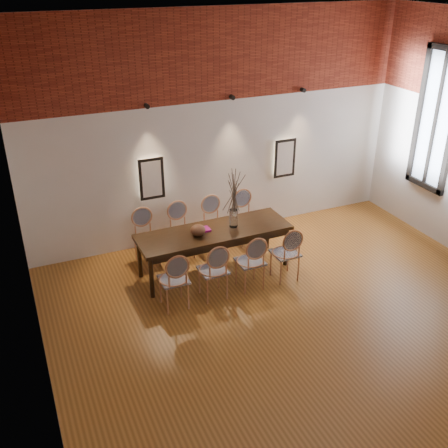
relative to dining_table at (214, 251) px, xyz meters
name	(u,v)px	position (x,y,z in m)	size (l,w,h in m)	color
floor	(320,339)	(0.66, -2.21, -0.39)	(7.00, 7.00, 0.02)	#9C6227
ceiling	(353,28)	(0.66, -2.21, 3.63)	(7.00, 7.00, 0.02)	silver
wall_back	(218,128)	(0.66, 1.34, 1.62)	(7.00, 0.10, 4.00)	silver
wall_left	(23,268)	(-2.89, -2.21, 1.62)	(0.10, 7.00, 4.00)	silver
brick_band_back	(220,55)	(0.66, 1.27, 2.88)	(7.00, 0.02, 1.50)	maroon
brick_band_left	(6,141)	(-2.82, -2.21, 2.88)	(0.02, 7.00, 1.50)	maroon
niche_left	(151,178)	(-0.64, 1.24, 0.93)	(0.36, 0.06, 0.66)	#FFEAC6
niche_right	(284,158)	(1.96, 1.24, 0.93)	(0.36, 0.06, 0.66)	#FFEAC6
spot_fixture_left	(147,106)	(-0.64, 1.21, 2.17)	(0.08, 0.08, 0.10)	black
spot_fixture_mid	(232,97)	(0.86, 1.21, 2.17)	(0.08, 0.08, 0.10)	black
spot_fixture_right	(303,90)	(2.26, 1.21, 2.17)	(0.08, 0.08, 0.10)	black
window_glass	(437,120)	(4.12, -0.21, 1.77)	(0.02, 0.78, 2.38)	silver
window_frame	(436,120)	(4.10, -0.21, 1.77)	(0.08, 0.90, 2.50)	black
window_mullion	(436,120)	(4.10, -0.21, 1.77)	(0.06, 0.06, 2.40)	black
dining_table	(214,251)	(0.00, 0.00, 0.00)	(2.50, 0.81, 0.75)	black
chair_near_a	(174,279)	(-0.93, -0.69, 0.09)	(0.44, 0.44, 0.94)	tan
chair_near_b	(213,270)	(-0.31, -0.69, 0.09)	(0.44, 0.44, 0.94)	tan
chair_near_c	(250,261)	(0.32, -0.68, 0.09)	(0.44, 0.44, 0.94)	tan
chair_near_d	(285,253)	(0.95, -0.67, 0.09)	(0.44, 0.44, 0.94)	tan
chair_far_a	(147,239)	(-0.95, 0.67, 0.09)	(0.44, 0.44, 0.94)	tan
chair_far_b	(182,232)	(-0.32, 0.68, 0.09)	(0.44, 0.44, 0.94)	tan
chair_far_c	(215,225)	(0.31, 0.69, 0.09)	(0.44, 0.44, 0.94)	tan
chair_far_d	(247,218)	(0.93, 0.69, 0.09)	(0.44, 0.44, 0.94)	tan
vase	(234,218)	(0.35, 0.00, 0.53)	(0.14, 0.14, 0.30)	silver
dried_branches	(234,193)	(0.35, 0.00, 0.98)	(0.50, 0.50, 0.70)	#493B2D
bowl	(198,230)	(-0.29, -0.05, 0.46)	(0.24, 0.24, 0.18)	brown
book	(202,230)	(-0.18, 0.07, 0.39)	(0.26, 0.18, 0.03)	#8C1071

